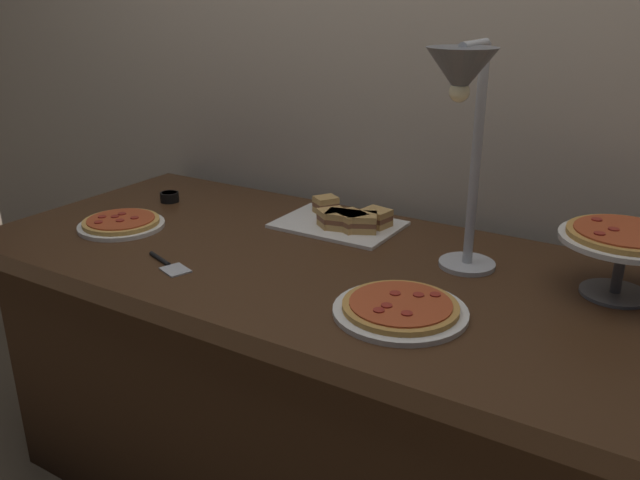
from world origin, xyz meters
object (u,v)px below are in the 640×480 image
(pizza_plate_front, at_px, (400,309))
(serving_spatula, at_px, (168,265))
(sandwich_platter, at_px, (345,220))
(heat_lamp, at_px, (463,100))
(pizza_plate_raised_stand, at_px, (623,243))
(pizza_plate_center, at_px, (121,223))
(sauce_cup_near, at_px, (170,197))

(pizza_plate_front, xyz_separation_m, serving_spatula, (-0.61, -0.07, -0.01))
(sandwich_platter, bearing_deg, serving_spatula, -116.86)
(heat_lamp, xyz_separation_m, pizza_plate_raised_stand, (0.34, 0.14, -0.30))
(pizza_plate_center, bearing_deg, heat_lamp, 7.82)
(heat_lamp, relative_size, pizza_plate_front, 1.89)
(pizza_plate_raised_stand, height_order, sandwich_platter, pizza_plate_raised_stand)
(heat_lamp, xyz_separation_m, sandwich_platter, (-0.40, 0.21, -0.40))
(pizza_plate_raised_stand, height_order, serving_spatula, pizza_plate_raised_stand)
(sauce_cup_near, bearing_deg, pizza_plate_raised_stand, 0.31)
(heat_lamp, bearing_deg, serving_spatula, -157.09)
(pizza_plate_raised_stand, bearing_deg, pizza_plate_front, -137.58)
(pizza_plate_front, height_order, pizza_plate_raised_stand, pizza_plate_raised_stand)
(pizza_plate_center, distance_m, pizza_plate_raised_stand, 1.33)
(pizza_plate_center, bearing_deg, sauce_cup_near, 102.75)
(pizza_plate_front, relative_size, serving_spatula, 1.69)
(pizza_plate_center, relative_size, pizza_plate_raised_stand, 0.89)
(pizza_plate_front, bearing_deg, sandwich_platter, 131.94)
(sandwich_platter, bearing_deg, sauce_cup_near, -172.97)
(heat_lamp, height_order, pizza_plate_raised_stand, heat_lamp)
(pizza_plate_center, distance_m, serving_spatula, 0.35)
(sandwich_platter, relative_size, sauce_cup_near, 5.78)
(pizza_plate_front, xyz_separation_m, sauce_cup_near, (-0.99, 0.33, 0.00))
(pizza_plate_raised_stand, xyz_separation_m, sandwich_platter, (-0.74, 0.07, -0.10))
(heat_lamp, relative_size, sauce_cup_near, 9.08)
(sauce_cup_near, bearing_deg, pizza_plate_center, -77.25)
(pizza_plate_center, bearing_deg, serving_spatula, -23.67)
(heat_lamp, relative_size, sandwich_platter, 1.57)
(heat_lamp, bearing_deg, sandwich_platter, 152.78)
(pizza_plate_raised_stand, relative_size, sauce_cup_near, 4.60)
(pizza_plate_front, xyz_separation_m, sandwich_platter, (-0.37, 0.41, 0.01))
(heat_lamp, distance_m, pizza_plate_front, 0.46)
(pizza_plate_center, height_order, serving_spatula, pizza_plate_center)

